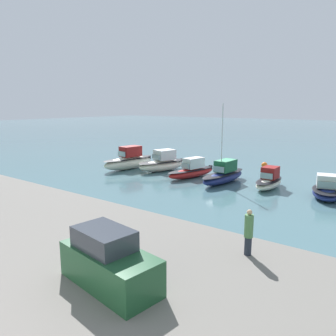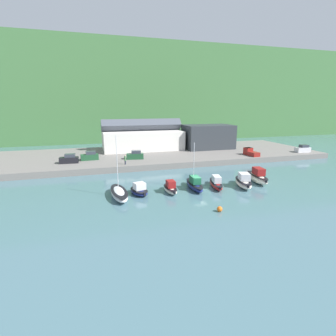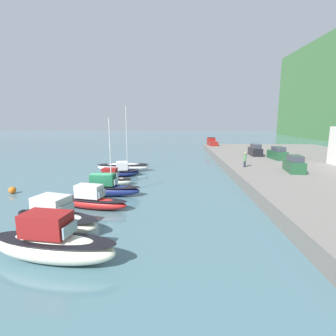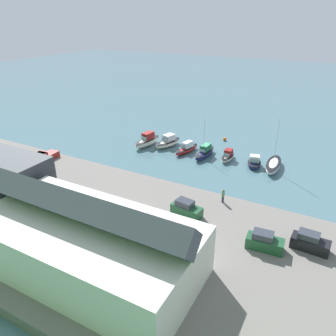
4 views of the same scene
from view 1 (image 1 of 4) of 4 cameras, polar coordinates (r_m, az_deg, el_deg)
ground_plane at (r=35.94m, az=9.20°, el=-2.22°), size 320.00×320.00×0.00m
moored_boat_1 at (r=31.99m, az=25.96°, el=-3.49°), size 3.48×5.02×2.08m
moored_boat_2 at (r=33.68m, az=17.19°, el=-2.14°), size 1.86×5.09×2.13m
moored_boat_3 at (r=34.92m, az=9.70°, el=-1.15°), size 2.43×7.43×8.25m
moored_boat_4 at (r=37.12m, az=4.20°, el=-0.43°), size 3.25×7.02×2.22m
moored_boat_5 at (r=40.76m, az=-0.89°, el=0.86°), size 4.27×7.19×2.62m
moored_boat_6 at (r=42.09m, az=-6.83°, el=1.28°), size 3.29×7.77×2.92m
parked_car_1 at (r=12.94m, az=-10.29°, el=-15.78°), size 4.41×2.37×2.16m
person_on_quay at (r=15.39m, az=13.86°, el=-10.73°), size 0.40×0.40×2.14m
mooring_buoy_0 at (r=44.38m, az=16.45°, el=0.49°), size 0.78×0.78×0.78m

